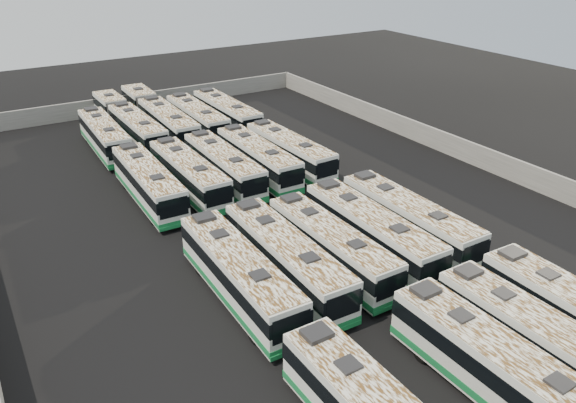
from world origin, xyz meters
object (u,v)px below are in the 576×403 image
object	(u,v)px
bus_back_center	(158,116)
bus_midfront_center	(331,246)
bus_midfront_right	(371,232)
bus_front_right	(542,344)
bus_back_left	(128,122)
bus_back_far_right	(227,114)
bus_midback_far_left	(149,183)
bus_midback_center	(224,166)
bus_midback_far_right	(290,152)
bus_midfront_left	(286,259)
bus_midfront_far_left	(239,275)
bus_midfront_far_right	(408,219)
bus_back_far_left	(104,136)
bus_midback_left	(189,174)
bus_front_center	(501,372)
bus_midback_right	(258,159)

from	to	relation	value
bus_back_center	bus_midfront_center	bearing A→B (deg)	-89.01
bus_midfront_center	bus_midfront_right	bearing A→B (deg)	0.66
bus_front_right	bus_back_left	distance (m)	49.00
bus_back_far_right	bus_midfront_right	bearing A→B (deg)	-96.99
bus_midback_far_left	bus_midback_center	distance (m)	7.15
bus_midback_far_right	bus_back_left	bearing A→B (deg)	119.59
bus_midfront_right	bus_back_far_right	world-z (taller)	bus_midfront_right
bus_midback_far_left	bus_midback_far_right	distance (m)	14.25
bus_midfront_left	bus_back_center	distance (m)	34.64
bus_back_far_right	bus_midfront_far_left	bearing A→B (deg)	-114.85
bus_back_center	bus_front_right	bearing A→B (deg)	-84.78
bus_midfront_left	bus_midfront_far_right	bearing A→B (deg)	1.07
bus_midfront_left	bus_midback_far_right	bearing A→B (deg)	58.89
bus_midback_far_left	bus_back_far_right	xyz separation A→B (m)	(14.34, 14.31, 0.04)
bus_midfront_far_left	bus_back_center	xyz separation A→B (m)	(7.09, 34.55, 0.01)
bus_midfront_far_left	bus_midfront_far_right	world-z (taller)	bus_midfront_far_left
bus_midfront_right	bus_back_far_left	distance (m)	32.67
bus_front_right	bus_midback_left	bearing A→B (deg)	102.21
bus_midfront_far_left	bus_midback_center	bearing A→B (deg)	68.59
bus_midfront_right	bus_midfront_center	bearing A→B (deg)	-178.45
bus_midback_center	bus_midfront_right	bearing A→B (deg)	-77.46
bus_midback_far_left	bus_back_center	distance (m)	19.17
bus_front_right	bus_back_far_left	size ratio (longest dim) A/B	1.01
bus_midfront_left	bus_midfront_right	distance (m)	7.06
bus_back_center	bus_midback_far_left	bearing A→B (deg)	-111.01
bus_midback_far_left	bus_back_far_left	distance (m)	14.14
bus_midfront_left	bus_midback_left	world-z (taller)	bus_midfront_left
bus_midback_far_right	bus_back_left	distance (m)	20.51
bus_midback_center	bus_back_left	world-z (taller)	bus_midback_center
bus_midback_far_left	bus_midfront_right	bearing A→B (deg)	-56.25
bus_midback_far_right	bus_midfront_far_left	bearing A→B (deg)	-131.36
bus_midfront_far_left	bus_midfront_center	size ratio (longest dim) A/B	1.05
bus_midfront_center	bus_midback_center	bearing A→B (deg)	89.60
bus_midback_far_right	bus_back_far_left	bearing A→B (deg)	133.86
bus_front_center	bus_midfront_center	distance (m)	14.28
bus_front_right	bus_back_far_left	xyz separation A→B (m)	(-10.65, 44.93, -0.02)
bus_front_center	bus_midback_center	distance (m)	31.24
bus_midback_right	bus_back_far_right	bearing A→B (deg)	76.37
bus_front_center	bus_back_far_left	size ratio (longest dim) A/B	1.03
bus_midback_left	bus_midback_far_right	size ratio (longest dim) A/B	1.01
bus_midfront_far_left	bus_midfront_left	xyz separation A→B (m)	(3.50, 0.10, 0.01)
bus_front_right	bus_midback_right	bearing A→B (deg)	89.35
bus_front_center	bus_midback_far_right	bearing A→B (deg)	76.48
bus_midback_center	bus_back_center	size ratio (longest dim) A/B	0.62
bus_midfront_left	bus_midback_far_right	world-z (taller)	bus_midfront_left
bus_front_center	bus_midback_left	world-z (taller)	bus_front_center
bus_midback_center	bus_front_right	bearing A→B (deg)	-82.72
bus_midfront_left	bus_midback_right	bearing A→B (deg)	68.29
bus_midfront_far_right	bus_back_far_left	size ratio (longest dim) A/B	1.02
bus_front_right	bus_back_left	bearing A→B (deg)	97.61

